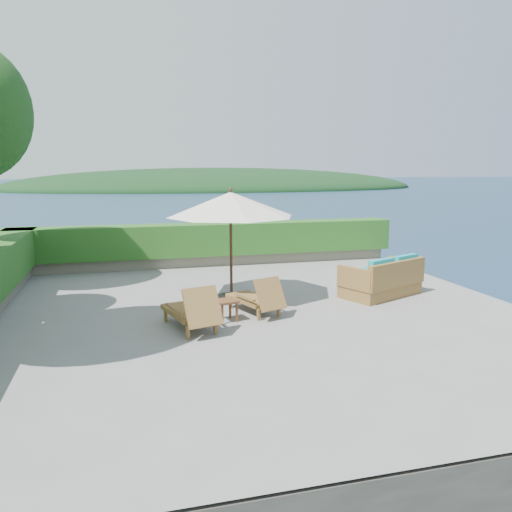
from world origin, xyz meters
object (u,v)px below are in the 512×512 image
object	(u,v)px
lounge_left	(192,310)
side_table	(226,304)
lounge_right	(257,298)
wicker_loveseat	(383,280)
patio_umbrella	(231,205)

from	to	relation	value
lounge_left	side_table	xyz separation A→B (m)	(0.75, 0.39, -0.03)
lounge_left	lounge_right	bearing A→B (deg)	11.08
lounge_right	side_table	xyz separation A→B (m)	(-0.75, -0.33, 0.00)
lounge_left	lounge_right	distance (m)	1.67
wicker_loveseat	side_table	bearing A→B (deg)	170.41
lounge_right	side_table	size ratio (longest dim) A/B	3.22
wicker_loveseat	lounge_left	bearing A→B (deg)	172.70
patio_umbrella	lounge_left	bearing A→B (deg)	-121.28
patio_umbrella	side_table	bearing A→B (deg)	-105.74
side_table	wicker_loveseat	distance (m)	4.25
patio_umbrella	lounge_left	distance (m)	2.95
lounge_right	wicker_loveseat	size ratio (longest dim) A/B	0.70
lounge_right	wicker_loveseat	distance (m)	3.44
patio_umbrella	lounge_right	distance (m)	2.28
side_table	lounge_left	bearing A→B (deg)	-152.22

